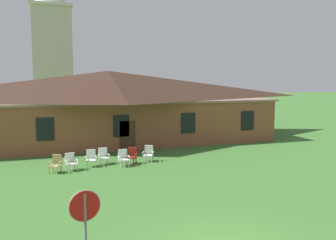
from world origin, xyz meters
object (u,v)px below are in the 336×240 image
stop_sign (85,217)px  lawn_chair_left_end (91,158)px  lawn_chair_far_side (132,155)px  lawn_chair_under_eave (148,153)px  lawn_chair_middle (103,156)px  lawn_chair_by_porch (56,163)px  lawn_chair_near_door (71,161)px  lawn_chair_right_end (123,157)px

stop_sign → lawn_chair_left_end: (1.45, 11.81, -1.15)m
lawn_chair_far_side → lawn_chair_under_eave: bearing=12.8°
lawn_chair_under_eave → lawn_chair_middle: bearing=177.5°
stop_sign → lawn_chair_middle: 12.39m
lawn_chair_by_porch → lawn_chair_middle: bearing=21.8°
lawn_chair_near_door → lawn_chair_left_end: (1.15, 0.56, 0.00)m
lawn_chair_right_end → lawn_chair_under_eave: (1.70, 0.71, 0.00)m
lawn_chair_left_end → lawn_chair_middle: 0.82m
lawn_chair_left_end → lawn_chair_near_door: bearing=-154.2°
lawn_chair_by_porch → lawn_chair_near_door: (0.78, 0.19, 0.00)m
stop_sign → lawn_chair_right_end: (3.22, 11.31, -1.15)m
lawn_chair_right_end → lawn_chair_far_side: (0.60, 0.46, 0.00)m
stop_sign → lawn_chair_right_end: size_ratio=2.42×
stop_sign → lawn_chair_left_end: size_ratio=2.42×
lawn_chair_right_end → lawn_chair_under_eave: same height
lawn_chair_by_porch → lawn_chair_near_door: size_ratio=1.00×
lawn_chair_middle → lawn_chair_right_end: bearing=-39.0°
lawn_chair_middle → lawn_chair_under_eave: 2.73m
lawn_chair_middle → lawn_chair_by_porch: bearing=-158.2°
lawn_chair_right_end → lawn_chair_far_side: same height
lawn_chair_by_porch → lawn_chair_right_end: bearing=3.8°
lawn_chair_right_end → lawn_chair_far_side: bearing=37.3°
lawn_chair_under_eave → lawn_chair_near_door: bearing=-170.6°
lawn_chair_left_end → stop_sign: bearing=-97.0°
lawn_chair_by_porch → lawn_chair_under_eave: size_ratio=1.00×
lawn_chair_by_porch → lawn_chair_left_end: 2.07m
lawn_chair_left_end → lawn_chair_middle: size_ratio=1.00×
lawn_chair_right_end → lawn_chair_under_eave: 1.84m
lawn_chair_by_porch → lawn_chair_right_end: 3.72m
lawn_chair_middle → lawn_chair_under_eave: (2.72, -0.12, 0.00)m
lawn_chair_near_door → lawn_chair_left_end: bearing=25.8°
lawn_chair_near_door → lawn_chair_far_side: 3.57m
lawn_chair_near_door → lawn_chair_left_end: size_ratio=1.00×
lawn_chair_right_end → lawn_chair_near_door: bearing=-178.9°
lawn_chair_near_door → lawn_chair_far_side: size_ratio=1.00×
lawn_chair_middle → lawn_chair_far_side: size_ratio=1.00×
lawn_chair_by_porch → lawn_chair_left_end: bearing=21.1°
stop_sign → lawn_chair_far_side: (3.83, 11.77, -1.15)m
stop_sign → lawn_chair_middle: (2.20, 12.14, -1.15)m
lawn_chair_left_end → lawn_chair_by_porch: bearing=-158.9°
lawn_chair_far_side → lawn_chair_under_eave: 1.12m
lawn_chair_far_side → lawn_chair_under_eave: (1.10, 0.25, 0.00)m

